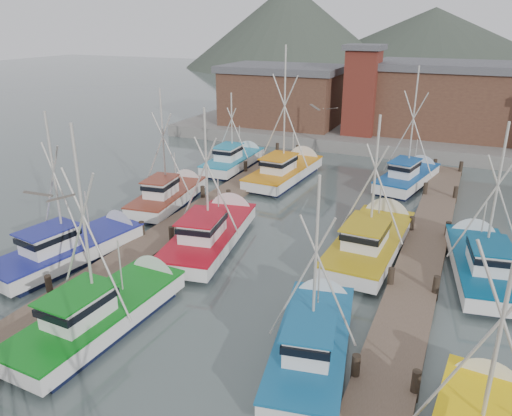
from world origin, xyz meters
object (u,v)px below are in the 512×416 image
at_px(boat_4, 108,310).
at_px(boat_12, 287,170).
at_px(lookout_tower, 362,90).
at_px(boat_8, 213,232).

bearing_deg(boat_4, boat_12, 93.88).
bearing_deg(lookout_tower, boat_4, -93.61).
bearing_deg(boat_4, lookout_tower, 89.32).
bearing_deg(boat_8, lookout_tower, 76.21).
distance_m(lookout_tower, boat_8, 27.15).
relative_size(boat_4, boat_8, 0.95).
bearing_deg(boat_8, boat_12, 82.85).
bearing_deg(boat_12, boat_4, -85.57).
xyz_separation_m(boat_4, boat_8, (0.11, 8.88, -0.00)).
distance_m(boat_4, boat_8, 8.88).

